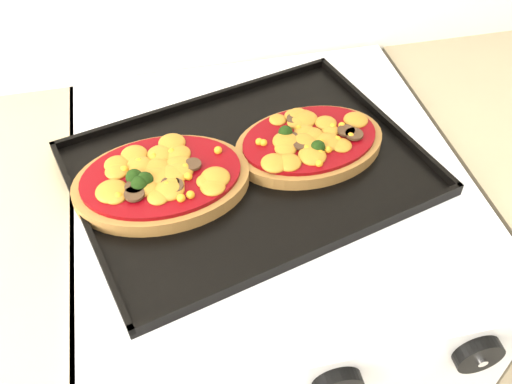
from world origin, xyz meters
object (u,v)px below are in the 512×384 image
object	(u,v)px
stove	(265,325)
pizza_right	(309,142)
pizza_left	(162,179)
baking_tray	(249,168)

from	to	relation	value
stove	pizza_right	xyz separation A→B (m)	(0.07, 0.02, 0.48)
pizza_left	pizza_right	bearing A→B (deg)	7.85
stove	pizza_left	world-z (taller)	pizza_left
stove	pizza_left	bearing A→B (deg)	-174.42
baking_tray	pizza_right	bearing A→B (deg)	-4.08
baking_tray	pizza_left	size ratio (longest dim) A/B	1.97
baking_tray	pizza_left	xyz separation A→B (m)	(-0.13, -0.01, 0.02)
baking_tray	pizza_right	size ratio (longest dim) A/B	2.14
baking_tray	pizza_left	world-z (taller)	pizza_left
baking_tray	pizza_left	distance (m)	0.13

